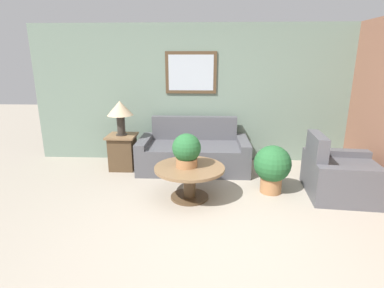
{
  "coord_description": "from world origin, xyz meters",
  "views": [
    {
      "loc": [
        -0.2,
        -2.98,
        1.96
      ],
      "look_at": [
        -0.41,
        1.71,
        0.62
      ],
      "focal_mm": 28.0,
      "sensor_mm": 36.0,
      "label": 1
    }
  ],
  "objects_px": {
    "couch_main": "(194,153)",
    "potted_plant_on_table": "(187,150)",
    "side_table": "(123,152)",
    "coffee_table": "(190,176)",
    "armchair": "(341,176)",
    "table_lamp": "(120,110)",
    "potted_plant_floor": "(272,166)"
  },
  "relations": [
    {
      "from": "couch_main",
      "to": "armchair",
      "type": "xyz_separation_m",
      "value": [
        2.23,
        -1.0,
        -0.0
      ]
    },
    {
      "from": "coffee_table",
      "to": "potted_plant_on_table",
      "type": "height_order",
      "value": "potted_plant_on_table"
    },
    {
      "from": "table_lamp",
      "to": "couch_main",
      "type": "bearing_deg",
      "value": 2.15
    },
    {
      "from": "table_lamp",
      "to": "potted_plant_on_table",
      "type": "bearing_deg",
      "value": -42.8
    },
    {
      "from": "armchair",
      "to": "potted_plant_floor",
      "type": "distance_m",
      "value": 1.02
    },
    {
      "from": "couch_main",
      "to": "potted_plant_on_table",
      "type": "relative_size",
      "value": 4.1
    },
    {
      "from": "side_table",
      "to": "potted_plant_on_table",
      "type": "distance_m",
      "value": 1.75
    },
    {
      "from": "side_table",
      "to": "armchair",
      "type": "bearing_deg",
      "value": -15.12
    },
    {
      "from": "coffee_table",
      "to": "table_lamp",
      "type": "height_order",
      "value": "table_lamp"
    },
    {
      "from": "couch_main",
      "to": "side_table",
      "type": "distance_m",
      "value": 1.3
    },
    {
      "from": "couch_main",
      "to": "armchair",
      "type": "height_order",
      "value": "same"
    },
    {
      "from": "coffee_table",
      "to": "couch_main",
      "type": "bearing_deg",
      "value": 89.59
    },
    {
      "from": "side_table",
      "to": "table_lamp",
      "type": "relative_size",
      "value": 1.04
    },
    {
      "from": "couch_main",
      "to": "coffee_table",
      "type": "distance_m",
      "value": 1.22
    },
    {
      "from": "armchair",
      "to": "table_lamp",
      "type": "relative_size",
      "value": 1.82
    },
    {
      "from": "armchair",
      "to": "coffee_table",
      "type": "relative_size",
      "value": 1.12
    },
    {
      "from": "couch_main",
      "to": "side_table",
      "type": "xyz_separation_m",
      "value": [
        -1.3,
        -0.05,
        0.03
      ]
    },
    {
      "from": "couch_main",
      "to": "armchair",
      "type": "bearing_deg",
      "value": -24.22
    },
    {
      "from": "couch_main",
      "to": "coffee_table",
      "type": "bearing_deg",
      "value": -90.41
    },
    {
      "from": "potted_plant_on_table",
      "to": "table_lamp",
      "type": "bearing_deg",
      "value": 137.2
    },
    {
      "from": "couch_main",
      "to": "potted_plant_on_table",
      "type": "distance_m",
      "value": 1.28
    },
    {
      "from": "potted_plant_floor",
      "to": "coffee_table",
      "type": "bearing_deg",
      "value": -168.15
    },
    {
      "from": "coffee_table",
      "to": "potted_plant_floor",
      "type": "height_order",
      "value": "potted_plant_floor"
    },
    {
      "from": "side_table",
      "to": "couch_main",
      "type": "bearing_deg",
      "value": 2.15
    },
    {
      "from": "armchair",
      "to": "coffee_table",
      "type": "height_order",
      "value": "armchair"
    },
    {
      "from": "coffee_table",
      "to": "table_lamp",
      "type": "bearing_deg",
      "value": 137.72
    },
    {
      "from": "coffee_table",
      "to": "side_table",
      "type": "relative_size",
      "value": 1.57
    },
    {
      "from": "couch_main",
      "to": "side_table",
      "type": "relative_size",
      "value": 3.08
    },
    {
      "from": "armchair",
      "to": "table_lamp",
      "type": "distance_m",
      "value": 3.74
    },
    {
      "from": "table_lamp",
      "to": "armchair",
      "type": "bearing_deg",
      "value": -15.12
    },
    {
      "from": "table_lamp",
      "to": "potted_plant_floor",
      "type": "bearing_deg",
      "value": -19.99
    },
    {
      "from": "coffee_table",
      "to": "side_table",
      "type": "bearing_deg",
      "value": 137.72
    }
  ]
}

